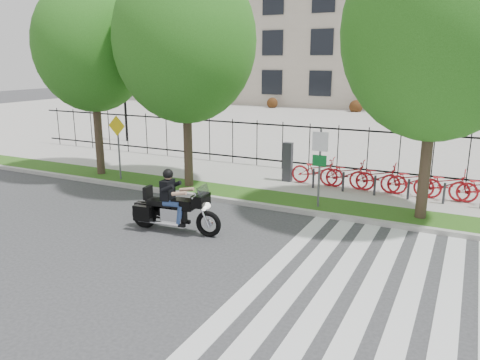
% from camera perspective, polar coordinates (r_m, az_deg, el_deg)
% --- Properties ---
extents(ground, '(120.00, 120.00, 0.00)m').
position_cam_1_polar(ground, '(11.97, -5.89, -8.70)').
color(ground, '#333335').
rests_on(ground, ground).
extents(curb, '(60.00, 0.20, 0.15)m').
position_cam_1_polar(curb, '(15.34, 2.30, -3.07)').
color(curb, '#A8A79E').
rests_on(curb, ground).
extents(grass_verge, '(60.00, 1.50, 0.15)m').
position_cam_1_polar(grass_verge, '(16.09, 3.55, -2.26)').
color(grass_verge, '#204912').
rests_on(grass_verge, ground).
extents(sidewalk, '(60.00, 3.50, 0.15)m').
position_cam_1_polar(sidewalk, '(18.33, 6.61, -0.23)').
color(sidewalk, '#9B9891').
rests_on(sidewalk, ground).
extents(plaza, '(80.00, 34.00, 0.10)m').
position_cam_1_polar(plaza, '(35.08, 16.56, 6.25)').
color(plaza, '#9B9891').
rests_on(plaza, ground).
extents(crosswalk_stripes, '(5.70, 8.00, 0.01)m').
position_cam_1_polar(crosswalk_stripes, '(10.44, 17.77, -12.97)').
color(crosswalk_stripes, silver).
rests_on(crosswalk_stripes, ground).
extents(iron_fence, '(30.00, 0.06, 2.00)m').
position_cam_1_polar(iron_fence, '(19.72, 8.45, 3.94)').
color(iron_fence, black).
rests_on(iron_fence, sidewalk).
extents(office_building, '(60.00, 21.90, 20.15)m').
position_cam_1_polar(office_building, '(54.76, 21.33, 19.04)').
color(office_building, '#AB9C89').
rests_on(office_building, ground).
extents(lamp_post_left, '(1.06, 0.70, 4.25)m').
position_cam_1_polar(lamp_post_left, '(27.88, -13.95, 10.98)').
color(lamp_post_left, black).
rests_on(lamp_post_left, ground).
extents(street_tree_0, '(4.43, 4.43, 7.62)m').
position_cam_1_polar(street_tree_0, '(19.59, -17.62, 15.32)').
color(street_tree_0, '#392A1F').
rests_on(street_tree_0, grass_verge).
extents(street_tree_1, '(4.97, 4.97, 8.04)m').
position_cam_1_polar(street_tree_1, '(16.94, -6.71, 16.51)').
color(street_tree_1, '#392A1F').
rests_on(street_tree_1, grass_verge).
extents(street_tree_2, '(5.24, 5.24, 8.32)m').
position_cam_1_polar(street_tree_2, '(14.27, 23.08, 16.39)').
color(street_tree_2, '#392A1F').
rests_on(street_tree_2, grass_verge).
extents(bike_share_station, '(10.08, 0.89, 1.50)m').
position_cam_1_polar(bike_share_station, '(16.98, 21.76, -0.27)').
color(bike_share_station, '#2D2D33').
rests_on(bike_share_station, sidewalk).
extents(sign_pole_regulatory, '(0.50, 0.09, 2.50)m').
position_cam_1_polar(sign_pole_regulatory, '(14.74, 9.69, 2.69)').
color(sign_pole_regulatory, '#59595B').
rests_on(sign_pole_regulatory, grass_verge).
extents(sign_pole_warning, '(0.78, 0.09, 2.49)m').
position_cam_1_polar(sign_pole_warning, '(18.65, -14.66, 4.88)').
color(sign_pole_warning, '#59595B').
rests_on(sign_pole_warning, grass_verge).
extents(motorcycle_rider, '(2.81, 0.88, 2.16)m').
position_cam_1_polar(motorcycle_rider, '(13.14, -8.03, -3.29)').
color(motorcycle_rider, black).
rests_on(motorcycle_rider, ground).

